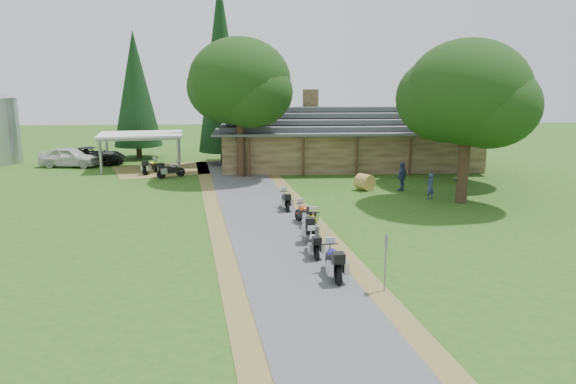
{
  "coord_description": "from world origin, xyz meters",
  "views": [
    {
      "loc": [
        -1.15,
        -21.35,
        7.85
      ],
      "look_at": [
        0.26,
        6.95,
        1.6
      ],
      "focal_mm": 35.0,
      "sensor_mm": 36.0,
      "label": 1
    }
  ],
  "objects_px": {
    "lodge": "(348,136)",
    "carport": "(142,151)",
    "car_white_sedan": "(69,154)",
    "motorcycle_row_a": "(333,260)",
    "motorcycle_carport_a": "(151,166)",
    "car_dark_suv": "(93,151)",
    "motorcycle_row_c": "(312,224)",
    "motorcycle_row_d": "(305,213)",
    "motorcycle_row_e": "(286,199)",
    "silo": "(1,128)",
    "motorcycle_carport_b": "(171,169)",
    "motorcycle_row_b": "(314,242)",
    "hay_bale": "(365,182)"
  },
  "relations": [
    {
      "from": "lodge",
      "to": "motorcycle_row_e",
      "type": "height_order",
      "value": "lodge"
    },
    {
      "from": "car_dark_suv",
      "to": "motorcycle_carport_b",
      "type": "xyz_separation_m",
      "value": [
        7.41,
        -6.35,
        -0.43
      ]
    },
    {
      "from": "lodge",
      "to": "motorcycle_row_d",
      "type": "height_order",
      "value": "lodge"
    },
    {
      "from": "lodge",
      "to": "carport",
      "type": "height_order",
      "value": "lodge"
    },
    {
      "from": "motorcycle_row_b",
      "to": "motorcycle_carport_a",
      "type": "relative_size",
      "value": 0.97
    },
    {
      "from": "silo",
      "to": "motorcycle_row_b",
      "type": "height_order",
      "value": "silo"
    },
    {
      "from": "motorcycle_row_c",
      "to": "motorcycle_carport_b",
      "type": "relative_size",
      "value": 1.07
    },
    {
      "from": "silo",
      "to": "carport",
      "type": "bearing_deg",
      "value": -13.87
    },
    {
      "from": "motorcycle_carport_b",
      "to": "motorcycle_row_d",
      "type": "bearing_deg",
      "value": -87.27
    },
    {
      "from": "lodge",
      "to": "silo",
      "type": "height_order",
      "value": "silo"
    },
    {
      "from": "motorcycle_row_a",
      "to": "motorcycle_carport_b",
      "type": "xyz_separation_m",
      "value": [
        -9.33,
        20.62,
        -0.05
      ]
    },
    {
      "from": "motorcycle_carport_b",
      "to": "carport",
      "type": "bearing_deg",
      "value": 94.11
    },
    {
      "from": "motorcycle_row_c",
      "to": "motorcycle_carport_a",
      "type": "height_order",
      "value": "motorcycle_row_c"
    },
    {
      "from": "motorcycle_row_c",
      "to": "motorcycle_row_a",
      "type": "bearing_deg",
      "value": -165.62
    },
    {
      "from": "motorcycle_row_a",
      "to": "motorcycle_row_e",
      "type": "bearing_deg",
      "value": 1.8
    },
    {
      "from": "lodge",
      "to": "motorcycle_row_a",
      "type": "distance_m",
      "value": 25.52
    },
    {
      "from": "motorcycle_row_b",
      "to": "hay_bale",
      "type": "height_order",
      "value": "motorcycle_row_b"
    },
    {
      "from": "motorcycle_row_b",
      "to": "motorcycle_row_e",
      "type": "relative_size",
      "value": 1.0
    },
    {
      "from": "lodge",
      "to": "car_dark_suv",
      "type": "height_order",
      "value": "lodge"
    },
    {
      "from": "lodge",
      "to": "motorcycle_row_e",
      "type": "xyz_separation_m",
      "value": [
        -5.75,
        -14.38,
        -1.87
      ]
    },
    {
      "from": "carport",
      "to": "silo",
      "type": "bearing_deg",
      "value": 158.62
    },
    {
      "from": "silo",
      "to": "motorcycle_row_e",
      "type": "distance_m",
      "value": 28.77
    },
    {
      "from": "lodge",
      "to": "silo",
      "type": "xyz_separation_m",
      "value": [
        -28.8,
        2.67,
        0.52
      ]
    },
    {
      "from": "car_dark_suv",
      "to": "carport",
      "type": "bearing_deg",
      "value": -113.24
    },
    {
      "from": "motorcycle_carport_a",
      "to": "silo",
      "type": "bearing_deg",
      "value": 94.43
    },
    {
      "from": "carport",
      "to": "hay_bale",
      "type": "distance_m",
      "value": 18.74
    },
    {
      "from": "carport",
      "to": "motorcycle_row_e",
      "type": "relative_size",
      "value": 3.81
    },
    {
      "from": "car_white_sedan",
      "to": "motorcycle_row_d",
      "type": "height_order",
      "value": "car_white_sedan"
    },
    {
      "from": "motorcycle_row_d",
      "to": "motorcycle_carport_b",
      "type": "height_order",
      "value": "motorcycle_carport_b"
    },
    {
      "from": "carport",
      "to": "motorcycle_row_e",
      "type": "bearing_deg",
      "value": -59.72
    },
    {
      "from": "motorcycle_carport_a",
      "to": "motorcycle_row_b",
      "type": "bearing_deg",
      "value": -125.27
    },
    {
      "from": "motorcycle_row_c",
      "to": "motorcycle_row_d",
      "type": "height_order",
      "value": "motorcycle_row_c"
    },
    {
      "from": "carport",
      "to": "motorcycle_carport_a",
      "type": "height_order",
      "value": "carport"
    },
    {
      "from": "motorcycle_row_c",
      "to": "motorcycle_carport_b",
      "type": "xyz_separation_m",
      "value": [
        -8.96,
        15.6,
        -0.05
      ]
    },
    {
      "from": "motorcycle_row_b",
      "to": "hay_bale",
      "type": "distance_m",
      "value": 13.82
    },
    {
      "from": "car_white_sedan",
      "to": "motorcycle_row_a",
      "type": "distance_m",
      "value": 31.59
    },
    {
      "from": "motorcycle_row_c",
      "to": "motorcycle_row_e",
      "type": "distance_m",
      "value": 5.78
    },
    {
      "from": "car_white_sedan",
      "to": "silo",
      "type": "bearing_deg",
      "value": 79.83
    },
    {
      "from": "motorcycle_row_e",
      "to": "silo",
      "type": "bearing_deg",
      "value": 46.43
    },
    {
      "from": "motorcycle_carport_a",
      "to": "car_dark_suv",
      "type": "bearing_deg",
      "value": 77.22
    },
    {
      "from": "motorcycle_row_a",
      "to": "motorcycle_row_d",
      "type": "height_order",
      "value": "motorcycle_row_a"
    },
    {
      "from": "motorcycle_row_b",
      "to": "motorcycle_carport_b",
      "type": "bearing_deg",
      "value": 19.79
    },
    {
      "from": "silo",
      "to": "carport",
      "type": "height_order",
      "value": "silo"
    },
    {
      "from": "motorcycle_row_b",
      "to": "motorcycle_row_e",
      "type": "distance_m",
      "value": 8.15
    },
    {
      "from": "carport",
      "to": "motorcycle_carport_b",
      "type": "distance_m",
      "value": 5.12
    },
    {
      "from": "motorcycle_row_e",
      "to": "motorcycle_row_b",
      "type": "bearing_deg",
      "value": 178.79
    },
    {
      "from": "motorcycle_row_d",
      "to": "motorcycle_row_e",
      "type": "distance_m",
      "value": 3.38
    },
    {
      "from": "carport",
      "to": "car_dark_suv",
      "type": "relative_size",
      "value": 1.14
    },
    {
      "from": "motorcycle_row_b",
      "to": "hay_bale",
      "type": "relative_size",
      "value": 1.59
    },
    {
      "from": "silo",
      "to": "motorcycle_carport_b",
      "type": "relative_size",
      "value": 3.11
    }
  ]
}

